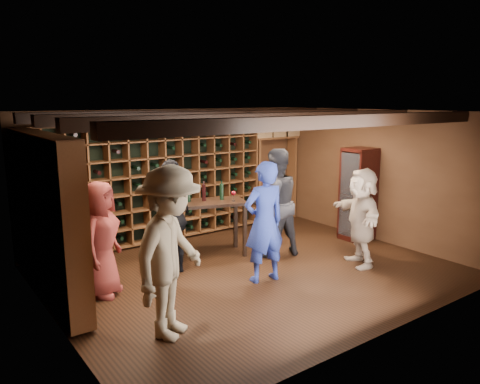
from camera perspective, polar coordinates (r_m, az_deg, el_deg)
ground at (r=7.53m, az=1.50°, el=-9.64°), size 6.00×6.00×0.00m
room_shell at (r=7.08m, az=1.34°, el=9.09°), size 6.00×6.00×6.00m
wine_rack_back at (r=8.89m, az=-10.38°, el=1.13°), size 4.65×0.30×2.20m
wine_rack_left at (r=6.74m, az=-22.52°, el=-2.81°), size 0.30×2.65×2.20m
crate_shelf at (r=10.42m, az=4.29°, el=5.08°), size 1.20×0.32×2.07m
display_cabinet at (r=9.27m, az=14.18°, el=-0.48°), size 0.55×0.50×1.75m
man_blue_shirt at (r=6.92m, az=2.97°, el=-3.68°), size 0.71×0.51×1.81m
man_grey_suit at (r=8.03m, az=4.28°, el=-1.36°), size 0.98×0.81×1.87m
guest_red_floral at (r=6.70m, az=-16.63°, el=-5.54°), size 0.92×0.92×1.61m
guest_woman_black at (r=7.23m, az=-8.17°, el=-3.14°), size 1.10×1.01×1.81m
guest_khaki at (r=5.35m, az=-8.45°, el=-7.37°), size 1.47×1.34×1.99m
guest_beige at (r=7.86m, az=14.57°, el=-2.96°), size 1.11×1.55×1.61m
tasting_table at (r=8.08m, az=-3.97°, el=-1.99°), size 1.41×1.00×1.24m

